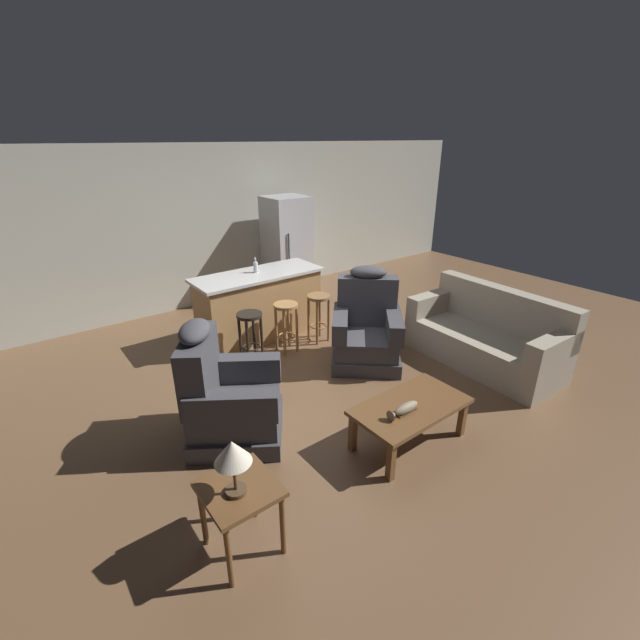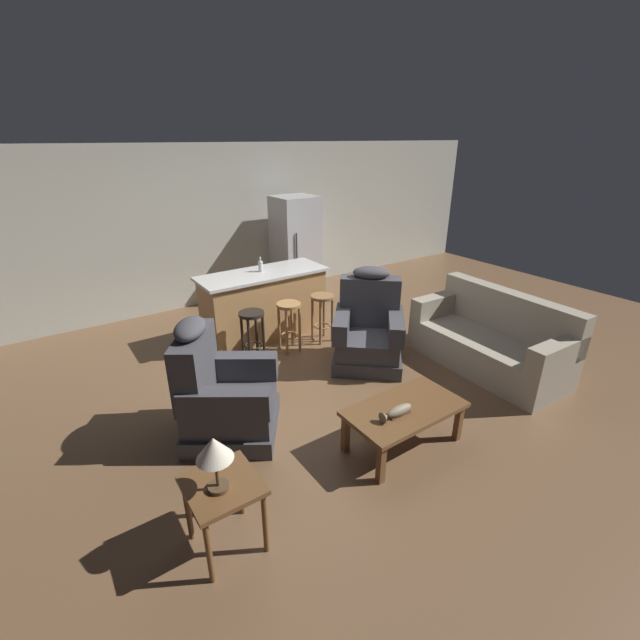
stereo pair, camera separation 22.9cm
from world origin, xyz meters
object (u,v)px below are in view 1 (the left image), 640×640
Objects in this scene: couch at (486,337)px; bottle_tall_green at (256,267)px; recliner_near_island at (366,330)px; fish_figurine at (404,409)px; bar_stool_left at (250,329)px; end_table at (240,498)px; kitchen_island at (260,305)px; refrigerator at (287,248)px; bar_stool_right at (319,309)px; bar_stool_middle at (286,319)px; table_lamp at (233,454)px; coffee_table at (410,410)px; recliner_near_lamp at (227,398)px.

bottle_tall_green reaches higher than couch.
fish_figurine is at bearing 9.01° from recliner_near_island.
end_table is at bearing -120.35° from bar_stool_left.
recliner_near_island reaches higher than kitchen_island.
bottle_tall_green is (-1.27, -1.15, 0.15)m from refrigerator.
recliner_near_island is at bearing -64.83° from bottle_tall_green.
bar_stool_right is at bearing -129.09° from recliner_near_island.
kitchen_island is at bearing -112.39° from recliner_near_island.
recliner_near_island is (-1.18, 0.97, 0.08)m from couch.
bar_stool_middle is at bearing -87.08° from bottle_tall_green.
end_table is 0.31× the size of kitchen_island.
bottle_tall_green is at bearing 92.92° from bar_stool_middle.
coffee_table is at bearing 3.31° from table_lamp.
bar_stool_left is at bearing 59.65° from end_table.
couch is at bearing -36.94° from bar_stool_left.
recliner_near_lamp is 1.76× the size of bar_stool_left.
table_lamp is 0.23× the size of kitchen_island.
bar_stool_right is (0.67, 2.28, 0.11)m from coffee_table.
couch reaches higher than end_table.
couch is 2.58m from bar_stool_middle.
refrigerator is at bearing 52.87° from table_lamp.
end_table is at bearing -122.18° from kitchen_island.
bar_stool_left is at bearing -134.16° from refrigerator.
bar_stool_left is 1.00× the size of bar_stool_right.
kitchen_island is at bearing 57.82° from end_table.
end_table is 0.82× the size of bar_stool_middle.
end_table is at bearing -129.14° from bar_stool_middle.
table_lamp is 1.98× the size of bottle_tall_green.
kitchen_island is at bearing 88.16° from coffee_table.
recliner_near_lamp is 5.78× the size of bottle_tall_green.
end_table is at bearing -17.83° from recliner_near_island.
couch is at bearing -52.11° from kitchen_island.
fish_figurine is at bearing -161.83° from coffee_table.
bar_stool_middle and bar_stool_right have the same top height.
table_lamp is 0.23× the size of refrigerator.
bar_stool_middle is (-1.85, 1.79, 0.13)m from couch.
bar_stool_left is (-0.41, 2.28, 0.11)m from coffee_table.
couch is at bearing 92.23° from recliner_near_island.
fish_figurine is 1.64m from recliner_near_lamp.
recliner_near_lamp is at bearing -131.80° from refrigerator.
refrigerator is (1.28, 1.20, 0.40)m from kitchen_island.
bar_stool_left and bar_stool_right have the same top height.
kitchen_island is (1.91, 3.01, -0.39)m from table_lamp.
refrigerator reaches higher than fish_figurine.
fish_figurine is 2.34m from bar_stool_left.
bottle_tall_green is at bearing -50.27° from couch.
table_lamp is at bearing 11.25° from couch.
recliner_near_island is at bearing 30.69° from table_lamp.
bar_stool_middle is (1.95, 2.38, -0.40)m from table_lamp.
recliner_near_island is 1.62m from kitchen_island.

